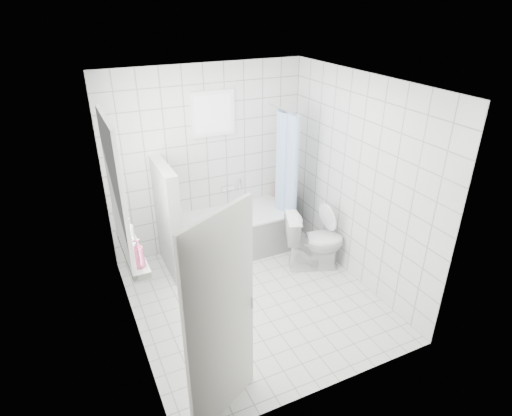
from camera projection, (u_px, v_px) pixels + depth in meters
ground at (254, 298)px, 5.27m from camera, size 3.00×3.00×0.00m
ceiling at (253, 83)px, 4.10m from camera, size 3.00×3.00×0.00m
wall_back at (208, 161)px, 5.90m from camera, size 2.80×0.02×2.60m
wall_front at (332, 277)px, 3.48m from camera, size 2.80×0.02×2.60m
wall_left at (123, 231)px, 4.15m from camera, size 0.02×3.00×2.60m
wall_right at (357, 182)px, 5.22m from camera, size 0.02×3.00×2.60m
window_left at (119, 191)px, 4.28m from camera, size 0.01×0.90×1.40m
window_back at (214, 114)px, 5.61m from camera, size 0.50×0.01×0.50m
window_sill at (133, 252)px, 4.63m from camera, size 0.18×1.02×0.08m
door at (221, 322)px, 3.44m from camera, size 0.72×0.41×2.00m
bathtub at (231, 234)px, 6.11m from camera, size 1.65×0.77×0.58m
partition_wall at (168, 220)px, 5.53m from camera, size 0.15×0.85×1.50m
tiled_ledge at (280, 214)px, 6.69m from camera, size 0.40×0.24×0.55m
toilet at (314, 241)px, 5.72m from camera, size 0.89×0.70×0.80m
curtain_rod at (282, 110)px, 5.62m from camera, size 0.02×0.80×0.02m
shower_curtain at (285, 176)px, 5.92m from camera, size 0.14×0.48×1.78m
tub_faucet at (228, 188)px, 6.17m from camera, size 0.18×0.06×0.06m
sill_bottles at (133, 242)px, 4.48m from camera, size 0.18×0.81×0.31m
ledge_bottles at (283, 191)px, 6.48m from camera, size 0.19×0.20×0.28m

